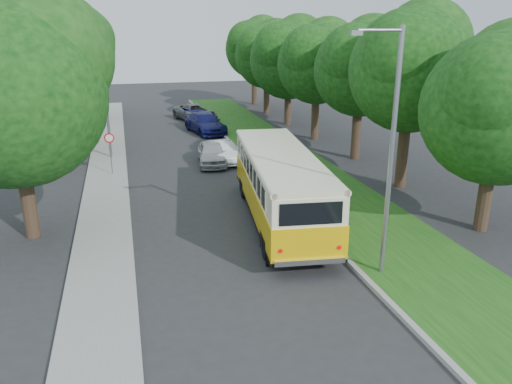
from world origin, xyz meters
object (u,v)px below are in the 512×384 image
object	(u,v)px
lamppost_near	(389,149)
car_grey	(195,113)
car_white	(222,152)
car_blue	(205,123)
lamppost_far	(104,93)
vintage_bus	(281,188)
car_silver	(212,153)

from	to	relation	value
lamppost_near	car_grey	size ratio (longest dim) A/B	1.56
car_white	car_blue	distance (m)	9.10
lamppost_far	vintage_bus	size ratio (longest dim) A/B	0.72
lamppost_near	car_grey	distance (m)	30.55
car_silver	car_grey	size ratio (longest dim) A/B	0.79
lamppost_near	lamppost_far	size ratio (longest dim) A/B	1.07
vintage_bus	lamppost_near	bearing A→B (deg)	-65.29
lamppost_near	lamppost_far	distance (m)	20.53
lamppost_far	car_grey	size ratio (longest dim) A/B	1.46
car_white	lamppost_near	bearing A→B (deg)	-87.48
vintage_bus	car_silver	size ratio (longest dim) A/B	2.56
car_white	car_blue	bearing A→B (deg)	81.76
lamppost_near	car_silver	distance (m)	16.16
lamppost_far	vintage_bus	bearing A→B (deg)	-61.29
lamppost_far	car_white	bearing A→B (deg)	-21.64
lamppost_far	car_grey	world-z (taller)	lamppost_far
lamppost_far	car_blue	size ratio (longest dim) A/B	1.45
lamppost_near	car_silver	world-z (taller)	lamppost_near
lamppost_near	car_blue	bearing A→B (deg)	93.93
car_silver	car_white	world-z (taller)	car_silver
vintage_bus	car_grey	bearing A→B (deg)	96.75
car_silver	car_white	bearing A→B (deg)	33.48
lamppost_far	car_silver	xyz separation A→B (m)	(6.02, -3.03, -3.42)
lamppost_near	car_grey	bearing A→B (deg)	93.21
lamppost_near	car_blue	xyz separation A→B (m)	(-1.71, 24.92, -3.62)
car_silver	car_grey	world-z (taller)	car_grey
lamppost_near	car_grey	world-z (taller)	lamppost_near
vintage_bus	car_blue	xyz separation A→B (m)	(0.04, 19.49, -0.79)
lamppost_far	car_silver	bearing A→B (deg)	-26.73
vintage_bus	car_grey	distance (m)	24.86
lamppost_near	car_blue	size ratio (longest dim) A/B	1.54
car_white	car_silver	bearing A→B (deg)	-158.32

